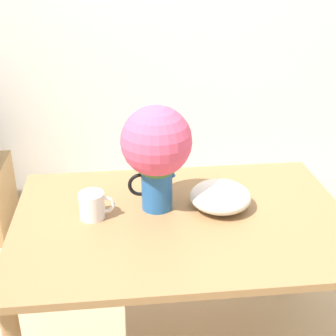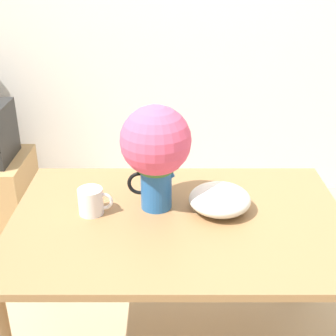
% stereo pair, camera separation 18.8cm
% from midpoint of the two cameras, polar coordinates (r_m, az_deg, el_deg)
% --- Properties ---
extents(wall_back, '(8.00, 0.05, 2.60)m').
position_cam_midpoint_polar(wall_back, '(3.33, 4.90, 17.92)').
color(wall_back, silver).
rests_on(wall_back, ground_plane).
extents(table, '(1.36, 0.92, 0.74)m').
position_cam_midpoint_polar(table, '(1.95, 4.17, -8.52)').
color(table, olive).
rests_on(table, ground_plane).
extents(flower_vase, '(0.28, 0.28, 0.44)m').
position_cam_midpoint_polar(flower_vase, '(1.85, 1.49, 2.37)').
color(flower_vase, '#235B9E').
rests_on(flower_vase, table).
extents(coffee_mug, '(0.14, 0.10, 0.11)m').
position_cam_midpoint_polar(coffee_mug, '(1.91, -6.44, -4.12)').
color(coffee_mug, white).
rests_on(coffee_mug, table).
extents(white_bowl, '(0.25, 0.25, 0.11)m').
position_cam_midpoint_polar(white_bowl, '(1.94, 9.19, -3.87)').
color(white_bowl, silver).
rests_on(white_bowl, table).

